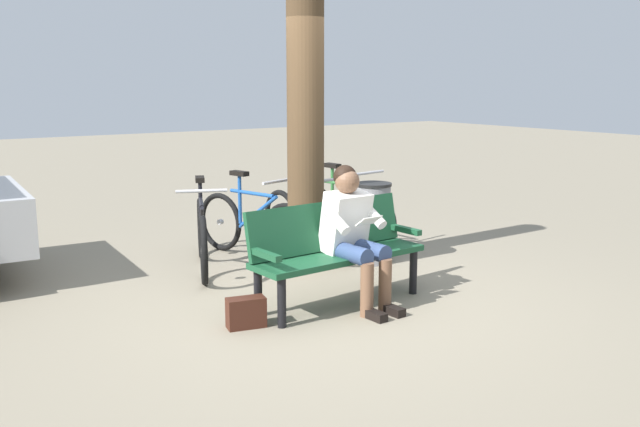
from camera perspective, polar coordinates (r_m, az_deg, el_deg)
ground_plane at (r=6.13m, az=-0.07°, el=-7.19°), size 40.00×40.00×0.00m
bench at (r=5.97m, az=1.14°, el=-2.63°), size 1.63×0.58×0.87m
person_reading at (r=5.86m, az=2.75°, el=-1.31°), size 0.51×0.78×1.20m
handbag at (r=5.50m, az=-6.09°, el=-8.09°), size 0.32×0.20×0.24m
tree_trunk at (r=6.94m, az=-1.20°, el=7.88°), size 0.37×0.37×3.08m
litter_bin at (r=7.32m, az=4.38°, el=-0.77°), size 0.38×0.38×0.85m
bicycle_black at (r=8.20m, az=1.88°, el=0.02°), size 0.48×1.67×0.94m
bicycle_purple at (r=7.65m, az=-1.17°, el=-0.75°), size 0.48×1.68×0.94m
bicycle_green at (r=7.56m, az=-5.59°, el=-0.95°), size 0.61×1.63×0.94m
bicycle_blue at (r=7.11m, az=-9.66°, el=-1.80°), size 0.74×1.57×0.94m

